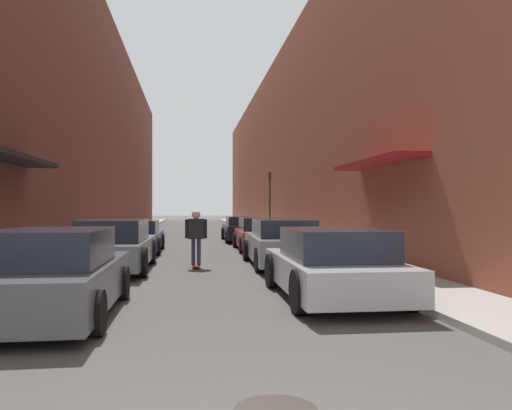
{
  "coord_description": "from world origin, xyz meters",
  "views": [
    {
      "loc": [
        -0.34,
        -2.17,
        1.69
      ],
      "look_at": [
        1.5,
        11.71,
        1.74
      ],
      "focal_mm": 35.0,
      "sensor_mm": 36.0,
      "label": 1
    }
  ],
  "objects_px": {
    "parked_car_right_1": "(282,243)",
    "parked_car_right_2": "(260,235)",
    "skateboarder": "(196,233)",
    "parked_car_right_3": "(242,229)",
    "parked_car_left_2": "(136,237)",
    "parked_car_left_1": "(115,246)",
    "traffic_light": "(270,196)",
    "parked_car_right_0": "(333,265)",
    "parked_car_left_0": "(54,275)"
  },
  "relations": [
    {
      "from": "parked_car_left_1",
      "to": "parked_car_left_2",
      "type": "xyz_separation_m",
      "value": [
        -0.01,
        5.39,
        -0.07
      ]
    },
    {
      "from": "skateboarder",
      "to": "parked_car_right_2",
      "type": "bearing_deg",
      "value": 64.41
    },
    {
      "from": "parked_car_right_0",
      "to": "skateboarder",
      "type": "xyz_separation_m",
      "value": [
        -2.44,
        4.98,
        0.35
      ]
    },
    {
      "from": "parked_car_right_1",
      "to": "parked_car_right_2",
      "type": "xyz_separation_m",
      "value": [
        0.09,
        5.11,
        -0.04
      ]
    },
    {
      "from": "parked_car_left_2",
      "to": "parked_car_right_1",
      "type": "xyz_separation_m",
      "value": [
        4.58,
        -4.87,
        0.06
      ]
    },
    {
      "from": "parked_car_left_0",
      "to": "parked_car_right_1",
      "type": "height_order",
      "value": "parked_car_left_0"
    },
    {
      "from": "parked_car_right_3",
      "to": "skateboarder",
      "type": "height_order",
      "value": "skateboarder"
    },
    {
      "from": "parked_car_left_1",
      "to": "parked_car_right_1",
      "type": "distance_m",
      "value": 4.6
    },
    {
      "from": "parked_car_left_1",
      "to": "parked_car_right_3",
      "type": "relative_size",
      "value": 1.01
    },
    {
      "from": "parked_car_right_1",
      "to": "parked_car_right_2",
      "type": "relative_size",
      "value": 1.08
    },
    {
      "from": "traffic_light",
      "to": "parked_car_right_1",
      "type": "bearing_deg",
      "value": -97.79
    },
    {
      "from": "parked_car_right_1",
      "to": "skateboarder",
      "type": "bearing_deg",
      "value": -175.83
    },
    {
      "from": "parked_car_left_1",
      "to": "skateboarder",
      "type": "relative_size",
      "value": 2.92
    },
    {
      "from": "parked_car_right_0",
      "to": "traffic_light",
      "type": "relative_size",
      "value": 1.2
    },
    {
      "from": "parked_car_right_3",
      "to": "parked_car_right_1",
      "type": "bearing_deg",
      "value": -89.69
    },
    {
      "from": "parked_car_left_2",
      "to": "parked_car_right_0",
      "type": "xyz_separation_m",
      "value": [
        4.58,
        -10.03,
        0.04
      ]
    },
    {
      "from": "parked_car_left_0",
      "to": "traffic_light",
      "type": "distance_m",
      "value": 21.85
    },
    {
      "from": "parked_car_left_1",
      "to": "parked_car_right_1",
      "type": "xyz_separation_m",
      "value": [
        4.57,
        0.52,
        -0.01
      ]
    },
    {
      "from": "parked_car_left_0",
      "to": "parked_car_right_2",
      "type": "relative_size",
      "value": 0.96
    },
    {
      "from": "parked_car_left_1",
      "to": "parked_car_right_3",
      "type": "xyz_separation_m",
      "value": [
        4.51,
        10.91,
        -0.06
      ]
    },
    {
      "from": "parked_car_left_0",
      "to": "parked_car_right_2",
      "type": "height_order",
      "value": "parked_car_left_0"
    },
    {
      "from": "parked_car_right_3",
      "to": "traffic_light",
      "type": "bearing_deg",
      "value": 64.14
    },
    {
      "from": "parked_car_right_3",
      "to": "skateboarder",
      "type": "relative_size",
      "value": 2.88
    },
    {
      "from": "skateboarder",
      "to": "parked_car_right_0",
      "type": "bearing_deg",
      "value": -63.91
    },
    {
      "from": "parked_car_right_2",
      "to": "traffic_light",
      "type": "xyz_separation_m",
      "value": [
        1.91,
        9.53,
        1.71
      ]
    },
    {
      "from": "parked_car_left_2",
      "to": "traffic_light",
      "type": "relative_size",
      "value": 1.19
    },
    {
      "from": "parked_car_left_1",
      "to": "parked_car_right_0",
      "type": "height_order",
      "value": "parked_car_left_1"
    },
    {
      "from": "parked_car_right_0",
      "to": "parked_car_right_3",
      "type": "distance_m",
      "value": 15.56
    },
    {
      "from": "parked_car_left_2",
      "to": "parked_car_right_0",
      "type": "distance_m",
      "value": 11.03
    },
    {
      "from": "parked_car_right_3",
      "to": "traffic_light",
      "type": "xyz_separation_m",
      "value": [
        2.06,
        4.24,
        1.72
      ]
    },
    {
      "from": "parked_car_left_0",
      "to": "parked_car_right_1",
      "type": "xyz_separation_m",
      "value": [
        4.66,
        6.1,
        0.01
      ]
    },
    {
      "from": "parked_car_left_1",
      "to": "parked_car_right_2",
      "type": "bearing_deg",
      "value": 50.38
    },
    {
      "from": "parked_car_right_2",
      "to": "parked_car_right_1",
      "type": "bearing_deg",
      "value": -91.01
    },
    {
      "from": "parked_car_right_2",
      "to": "traffic_light",
      "type": "bearing_deg",
      "value": 78.66
    },
    {
      "from": "traffic_light",
      "to": "parked_car_left_0",
      "type": "bearing_deg",
      "value": -107.81
    },
    {
      "from": "parked_car_left_1",
      "to": "traffic_light",
      "type": "height_order",
      "value": "traffic_light"
    },
    {
      "from": "parked_car_right_0",
      "to": "parked_car_left_0",
      "type": "bearing_deg",
      "value": -168.59
    },
    {
      "from": "parked_car_left_2",
      "to": "parked_car_right_3",
      "type": "distance_m",
      "value": 7.14
    },
    {
      "from": "parked_car_left_1",
      "to": "parked_car_right_2",
      "type": "xyz_separation_m",
      "value": [
        4.66,
        5.63,
        -0.05
      ]
    },
    {
      "from": "parked_car_right_2",
      "to": "traffic_light",
      "type": "distance_m",
      "value": 9.87
    },
    {
      "from": "skateboarder",
      "to": "traffic_light",
      "type": "height_order",
      "value": "traffic_light"
    },
    {
      "from": "parked_car_right_3",
      "to": "parked_car_left_2",
      "type": "bearing_deg",
      "value": -129.32
    },
    {
      "from": "parked_car_right_1",
      "to": "traffic_light",
      "type": "bearing_deg",
      "value": 82.21
    },
    {
      "from": "parked_car_left_0",
      "to": "parked_car_right_0",
      "type": "height_order",
      "value": "parked_car_left_0"
    },
    {
      "from": "parked_car_left_1",
      "to": "parked_car_right_1",
      "type": "height_order",
      "value": "parked_car_left_1"
    },
    {
      "from": "parked_car_right_2",
      "to": "traffic_light",
      "type": "height_order",
      "value": "traffic_light"
    },
    {
      "from": "parked_car_right_1",
      "to": "traffic_light",
      "type": "xyz_separation_m",
      "value": [
        2.0,
        14.64,
        1.67
      ]
    },
    {
      "from": "parked_car_left_2",
      "to": "parked_car_right_0",
      "type": "height_order",
      "value": "parked_car_right_0"
    },
    {
      "from": "parked_car_right_1",
      "to": "parked_car_right_2",
      "type": "bearing_deg",
      "value": 88.99
    },
    {
      "from": "parked_car_right_1",
      "to": "parked_car_right_3",
      "type": "bearing_deg",
      "value": 90.31
    }
  ]
}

